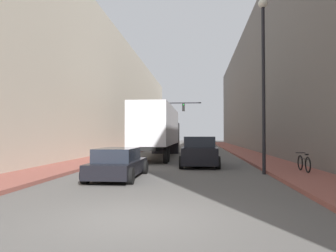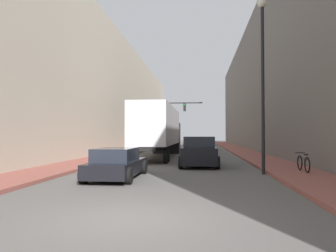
% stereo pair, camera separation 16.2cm
% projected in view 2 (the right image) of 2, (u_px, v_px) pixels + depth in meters
% --- Properties ---
extents(ground_plane, '(200.00, 200.00, 0.00)m').
position_uv_depth(ground_plane, '(131.00, 219.00, 7.18)').
color(ground_plane, '#565451').
extents(sidewalk_right, '(2.63, 80.00, 0.15)m').
position_uv_depth(sidewalk_right, '(240.00, 151.00, 36.42)').
color(sidewalk_right, brown).
rests_on(sidewalk_right, ground).
extents(sidewalk_left, '(2.63, 80.00, 0.15)m').
position_uv_depth(sidewalk_left, '(136.00, 150.00, 37.61)').
color(sidewalk_left, brown).
rests_on(sidewalk_left, ground).
extents(building_right, '(6.00, 80.00, 15.35)m').
position_uv_depth(building_right, '(280.00, 82.00, 36.19)').
color(building_right, '#66605B').
rests_on(building_right, ground).
extents(building_left, '(6.00, 80.00, 13.16)m').
position_uv_depth(building_left, '(100.00, 94.00, 38.22)').
color(building_left, '#BCB29E').
rests_on(building_left, ground).
extents(semi_truck, '(2.57, 13.94, 4.01)m').
position_uv_depth(semi_truck, '(160.00, 129.00, 26.96)').
color(semi_truck, silver).
rests_on(semi_truck, ground).
extents(sedan_car, '(1.98, 4.60, 1.29)m').
position_uv_depth(sedan_car, '(117.00, 164.00, 13.93)').
color(sedan_car, black).
rests_on(sedan_car, ground).
extents(suv_car, '(2.21, 4.97, 1.74)m').
position_uv_depth(suv_car, '(199.00, 152.00, 19.44)').
color(suv_car, black).
rests_on(suv_car, ground).
extents(traffic_signal_gantry, '(6.25, 0.35, 5.84)m').
position_uv_depth(traffic_signal_gantry, '(163.00, 116.00, 38.19)').
color(traffic_signal_gantry, black).
rests_on(traffic_signal_gantry, ground).
extents(street_lamp, '(0.44, 0.44, 8.32)m').
position_uv_depth(street_lamp, '(263.00, 64.00, 15.43)').
color(street_lamp, black).
rests_on(street_lamp, ground).
extents(parked_bicycle, '(0.44, 1.83, 0.86)m').
position_uv_depth(parked_bicycle, '(303.00, 163.00, 15.08)').
color(parked_bicycle, black).
rests_on(parked_bicycle, sidewalk_right).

